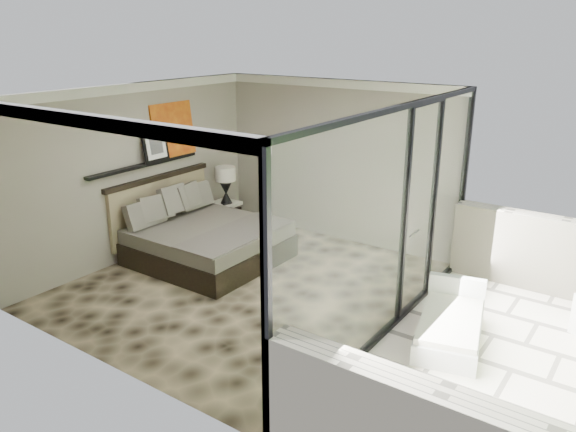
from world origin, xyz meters
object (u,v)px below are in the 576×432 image
Objects in this scene: bed at (204,238)px; lounger at (450,326)px; table_lamp at (226,180)px; nightstand at (226,217)px.

lounger is (4.18, -0.14, -0.18)m from bed.
bed is 1.55m from table_lamp.
table_lamp reaches higher than nightstand.
lounger reaches higher than nightstand.
lounger is (4.80, -1.42, -0.79)m from table_lamp.
bed is 4.19m from lounger.
table_lamp is (-0.62, 1.28, 0.61)m from bed.
table_lamp is 0.44× the size of lounger.
table_lamp is 5.07m from lounger.
bed is 1.48m from nightstand.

